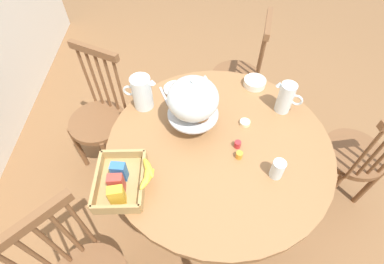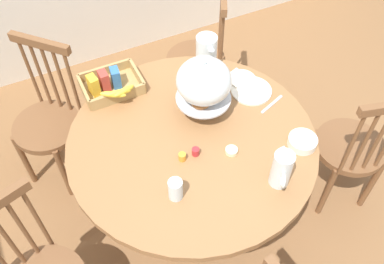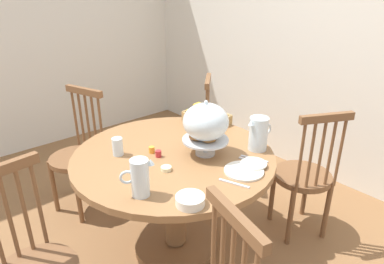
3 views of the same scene
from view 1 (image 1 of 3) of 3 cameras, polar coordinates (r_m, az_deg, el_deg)
name	(u,v)px [view 1 (image 1 of 3)]	position (r m, az deg, el deg)	size (l,w,h in m)	color
ground_plane	(228,187)	(2.28, 7.20, -10.84)	(10.00, 10.00, 0.00)	brown
dining_table	(217,163)	(1.74, 4.97, -6.24)	(1.23, 1.23, 0.74)	olive
windsor_chair_by_cabinet	(356,156)	(2.14, 29.79, -4.26)	(0.40, 0.40, 0.97)	brown
windsor_chair_facing_door	(239,77)	(2.42, 9.37, 10.71)	(0.42, 0.42, 0.97)	brown
windsor_chair_far_side	(100,119)	(2.16, -17.89, 2.39)	(0.45, 0.45, 0.97)	brown
pastry_stand_with_dome	(193,100)	(1.50, 0.20, 6.30)	(0.28, 0.28, 0.34)	silver
orange_juice_pitcher	(142,94)	(1.71, -9.88, 7.50)	(0.12, 0.20, 0.21)	silver
milk_pitcher	(285,99)	(1.75, 18.08, 6.30)	(0.11, 0.16, 0.19)	silver
cereal_basket	(123,181)	(1.43, -13.60, -9.44)	(0.32, 0.30, 0.12)	tan
china_plate_large	(190,89)	(1.85, -0.49, 8.57)	(0.22, 0.22, 0.01)	white
china_plate_small	(175,89)	(1.84, -3.32, 8.62)	(0.15, 0.15, 0.01)	white
cereal_bowl	(255,83)	(1.91, 12.38, 9.61)	(0.14, 0.14, 0.04)	white
drinking_glass	(278,169)	(1.47, 16.67, -7.09)	(0.06, 0.06, 0.11)	silver
butter_dish	(245,123)	(1.67, 10.48, 1.84)	(0.06, 0.06, 0.02)	beige
jam_jar_strawberry	(238,144)	(1.55, 9.05, -2.44)	(0.04, 0.04, 0.04)	#B7282D
jam_jar_apricot	(239,155)	(1.51, 9.38, -4.57)	(0.04, 0.04, 0.04)	orange
table_knife	(169,95)	(1.82, -4.64, 7.39)	(0.17, 0.01, 0.01)	silver
dinner_fork	(164,96)	(1.81, -5.55, 7.14)	(0.17, 0.01, 0.01)	silver
soup_spoon	(210,84)	(1.89, 3.54, 9.52)	(0.17, 0.01, 0.01)	silver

